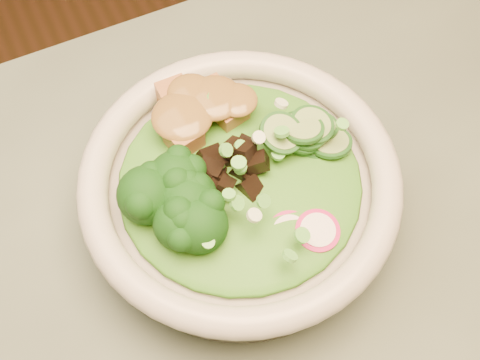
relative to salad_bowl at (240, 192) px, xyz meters
name	(u,v)px	position (x,y,z in m)	size (l,w,h in m)	color
salad_bowl	(240,192)	(0.00, 0.00, 0.00)	(0.23, 0.23, 0.06)	beige
lettuce_bed	(240,179)	(0.00, 0.00, 0.02)	(0.17, 0.17, 0.02)	#1A6515
broccoli_florets	(177,212)	(-0.05, -0.01, 0.03)	(0.07, 0.06, 0.04)	black
radish_slices	(292,235)	(0.01, -0.06, 0.02)	(0.09, 0.03, 0.02)	#AB0D4B
cucumber_slices	(304,135)	(0.05, 0.01, 0.03)	(0.06, 0.06, 0.03)	#80A35B
mushroom_heap	(231,161)	(0.00, 0.01, 0.03)	(0.06, 0.06, 0.03)	black
tofu_cubes	(198,119)	(-0.01, 0.05, 0.03)	(0.08, 0.05, 0.03)	#986332
peanut_sauce	(198,111)	(-0.01, 0.05, 0.04)	(0.06, 0.05, 0.01)	brown
scallion_garnish	(240,165)	(0.00, 0.00, 0.04)	(0.16, 0.16, 0.02)	#5BBA41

